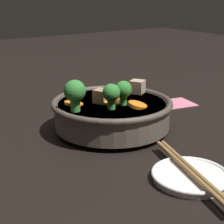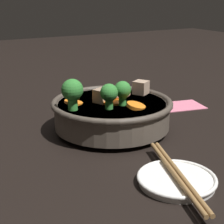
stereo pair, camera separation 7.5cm
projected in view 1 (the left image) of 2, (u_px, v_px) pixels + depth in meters
name	position (u px, v px, depth m)	size (l,w,h in m)	color
ground_plane	(112.00, 130.00, 0.76)	(3.00, 3.00, 0.00)	black
stirfry_bowl	(112.00, 111.00, 0.75)	(0.24, 0.24, 0.12)	#51473D
side_saucer	(190.00, 176.00, 0.56)	(0.12, 0.12, 0.01)	white
napkin	(172.00, 104.00, 0.93)	(0.12, 0.10, 0.00)	#D16B84
chopsticks_pair	(191.00, 170.00, 0.56)	(0.08, 0.21, 0.01)	olive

